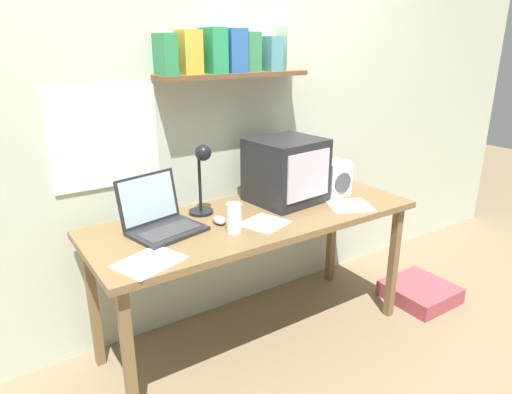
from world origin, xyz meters
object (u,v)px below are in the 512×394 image
juice_glass (234,220)px  printed_handout (326,185)px  computer_mouse (219,220)px  space_heater (335,178)px  crt_monitor (286,170)px  floor_cushion (420,292)px  corner_desk (256,226)px  loose_paper_near_monitor (265,223)px  laptop (159,217)px  loose_paper_near_laptop (350,206)px  open_notebook (149,262)px  desk_lamp (202,173)px

juice_glass → printed_handout: size_ratio=0.64×
computer_mouse → printed_handout: 0.89m
juice_glass → space_heater: 0.80m
crt_monitor → floor_cushion: size_ratio=1.04×
corner_desk → printed_handout: (0.66, 0.19, 0.07)m
floor_cushion → juice_glass: bearing=174.3°
space_heater → loose_paper_near_monitor: (-0.60, -0.14, -0.10)m
loose_paper_near_monitor → juice_glass: bearing=-177.1°
corner_desk → space_heater: (0.57, 0.02, 0.16)m
laptop → juice_glass: size_ratio=2.68×
juice_glass → floor_cushion: juice_glass is taller
loose_paper_near_laptop → loose_paper_near_monitor: bearing=174.7°
corner_desk → space_heater: space_heater is taller
juice_glass → loose_paper_near_monitor: size_ratio=0.56×
crt_monitor → laptop: (-0.76, 0.00, -0.11)m
loose_paper_near_monitor → floor_cushion: loose_paper_near_monitor is taller
loose_paper_near_laptop → open_notebook: bearing=-178.5°
loose_paper_near_monitor → printed_handout: size_ratio=1.14×
printed_handout → floor_cushion: printed_handout is taller
corner_desk → computer_mouse: computer_mouse is taller
laptop → printed_handout: size_ratio=1.71×
desk_lamp → floor_cushion: 1.69m
desk_lamp → loose_paper_near_laptop: (0.73, -0.33, -0.23)m
juice_glass → printed_handout: 0.93m
crt_monitor → loose_paper_near_laptop: crt_monitor is taller
corner_desk → open_notebook: open_notebook is taller
loose_paper_near_monitor → printed_handout: same height
juice_glass → loose_paper_near_monitor: 0.19m
desk_lamp → space_heater: desk_lamp is taller
loose_paper_near_laptop → space_heater: bearing=71.7°
floor_cushion → space_heater: bearing=152.6°
crt_monitor → open_notebook: crt_monitor is taller
space_heater → loose_paper_near_monitor: size_ratio=0.78×
laptop → loose_paper_near_laptop: (1.00, -0.27, -0.06)m
laptop → floor_cushion: bearing=-25.8°
corner_desk → loose_paper_near_laptop: 0.54m
computer_mouse → open_notebook: size_ratio=0.37×
open_notebook → crt_monitor: bearing=17.8°
desk_lamp → open_notebook: size_ratio=1.21×
laptop → loose_paper_near_laptop: size_ratio=1.31×
computer_mouse → juice_glass: bearing=-89.4°
crt_monitor → loose_paper_near_monitor: 0.41m
juice_glass → loose_paper_near_laptop: (0.72, -0.04, -0.06)m
loose_paper_near_monitor → loose_paper_near_laptop: same height
loose_paper_near_laptop → computer_mouse: bearing=165.9°
laptop → loose_paper_near_laptop: laptop is taller
loose_paper_near_monitor → floor_cushion: size_ratio=0.65×
loose_paper_near_monitor → computer_mouse: bearing=144.4°
loose_paper_near_monitor → desk_lamp: bearing=125.5°
laptop → open_notebook: (-0.17, -0.30, -0.06)m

